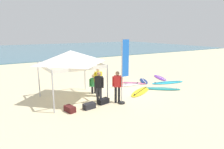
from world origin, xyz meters
TOP-DOWN VIEW (x-y plane):
  - ground_plane at (0.00, 0.00)m, footprint 80.00×80.00m
  - sea at (0.00, 33.77)m, footprint 80.00×36.00m
  - canopy_tent at (-2.90, 0.05)m, footprint 3.01×3.01m
  - surfboard_navy at (3.25, 1.16)m, footprint 1.34×1.85m
  - surfboard_yellow at (1.27, -0.87)m, footprint 2.56×1.87m
  - surfboard_cyan at (4.47, -0.11)m, footprint 2.66×1.30m
  - surfboard_teal at (2.86, -1.07)m, footprint 2.33×2.13m
  - surfboard_purple at (5.14, 1.36)m, footprint 1.36×2.20m
  - surfboard_white at (1.35, 0.93)m, footprint 2.44×1.10m
  - surfboard_pink at (2.26, 1.05)m, footprint 1.61×1.63m
  - person_black at (-1.95, -1.36)m, footprint 0.38×0.47m
  - person_red at (-1.06, -1.74)m, footprint 0.43×0.40m
  - person_yellow at (-1.42, -0.26)m, footprint 0.55×0.25m
  - person_green at (-1.38, 0.41)m, footprint 0.54×0.29m
  - banner_flag at (-0.83, -1.98)m, footprint 0.60×0.36m
  - gear_bag_near_tent at (-2.72, -1.75)m, footprint 0.64×0.41m
  - gear_bag_by_pole at (-3.68, -1.63)m, footprint 0.44×0.65m
  - gear_bag_on_sand at (-1.78, -1.50)m, footprint 0.65×0.43m

SIDE VIEW (x-z plane):
  - ground_plane at x=0.00m, z-range 0.00..0.00m
  - surfboard_cyan at x=4.47m, z-range -0.06..0.13m
  - surfboard_yellow at x=1.27m, z-range -0.06..0.13m
  - surfboard_teal at x=2.86m, z-range -0.06..0.13m
  - surfboard_white at x=1.35m, z-range -0.06..0.13m
  - surfboard_purple at x=5.14m, z-range -0.06..0.13m
  - surfboard_navy at x=3.25m, z-range -0.06..0.13m
  - surfboard_pink at x=2.26m, z-range -0.06..0.13m
  - sea at x=0.00m, z-range 0.00..0.10m
  - gear_bag_near_tent at x=-2.72m, z-range 0.00..0.28m
  - gear_bag_by_pole at x=-3.68m, z-range 0.00..0.28m
  - gear_bag_on_sand at x=-1.78m, z-range 0.00..0.28m
  - person_green at x=-1.38m, z-range 0.06..1.26m
  - person_black at x=-1.95m, z-range 0.13..1.84m
  - person_red at x=-1.06m, z-range 0.13..1.84m
  - person_yellow at x=-1.42m, z-range 0.13..1.84m
  - banner_flag at x=-0.83m, z-range -0.13..3.27m
  - canopy_tent at x=-2.90m, z-range 1.01..3.76m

